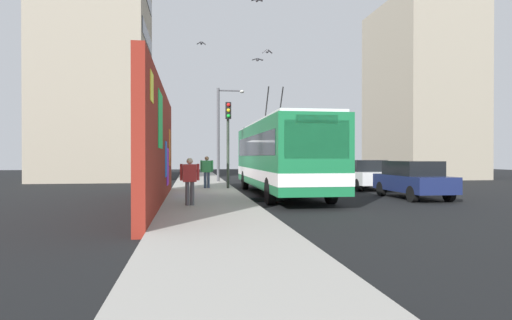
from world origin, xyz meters
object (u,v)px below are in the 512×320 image
object	(u,v)px
city_bus	(280,155)
parked_car_white	(363,174)
parked_car_navy	(413,179)
pedestrian_midblock	(207,169)
parked_car_red	(305,168)
pedestrian_near_wall	(190,178)
traffic_light	(228,130)
street_lamp	(221,127)
parked_car_dark_gray	(329,170)

from	to	relation	value
city_bus	parked_car_white	distance (m)	6.11
parked_car_navy	parked_car_white	bearing A→B (deg)	-0.00
parked_car_navy	pedestrian_midblock	xyz separation A→B (m)	(5.38, 8.42, 0.27)
parked_car_navy	parked_car_white	distance (m)	5.33
pedestrian_midblock	parked_car_red	bearing A→B (deg)	-35.37
parked_car_navy	pedestrian_near_wall	xyz separation A→B (m)	(-2.46, 9.27, 0.23)
pedestrian_near_wall	pedestrian_midblock	world-z (taller)	pedestrian_midblock
parked_car_white	traffic_light	world-z (taller)	traffic_light
parked_car_navy	street_lamp	size ratio (longest dim) A/B	0.68
parked_car_white	street_lamp	xyz separation A→B (m)	(5.99, 7.24, 2.84)
parked_car_dark_gray	traffic_light	size ratio (longest dim) A/B	1.12
city_bus	traffic_light	xyz separation A→B (m)	(2.69, 2.15, 1.24)
pedestrian_near_wall	parked_car_white	bearing A→B (deg)	-49.99
parked_car_navy	parked_car_red	size ratio (longest dim) A/B	0.91
parked_car_dark_gray	traffic_light	xyz separation A→B (m)	(-6.11, 7.35, 2.26)
parked_car_white	pedestrian_near_wall	distance (m)	12.11
pedestrian_near_wall	traffic_light	distance (m)	7.94
parked_car_dark_gray	pedestrian_midblock	world-z (taller)	pedestrian_midblock
parked_car_dark_gray	parked_car_red	bearing A→B (deg)	0.00
pedestrian_midblock	street_lamp	world-z (taller)	street_lamp
parked_car_navy	pedestrian_near_wall	bearing A→B (deg)	104.83
parked_car_white	city_bus	bearing A→B (deg)	120.36
parked_car_dark_gray	pedestrian_midblock	bearing A→B (deg)	124.10
parked_car_white	pedestrian_near_wall	bearing A→B (deg)	130.01
city_bus	traffic_light	distance (m)	3.66
pedestrian_midblock	street_lamp	bearing A→B (deg)	-11.22
parked_car_dark_gray	pedestrian_near_wall	size ratio (longest dim) A/B	3.13
city_bus	traffic_light	bearing A→B (deg)	38.62
traffic_light	street_lamp	world-z (taller)	street_lamp
parked_car_white	street_lamp	size ratio (longest dim) A/B	0.72
city_bus	traffic_light	size ratio (longest dim) A/B	2.63
parked_car_dark_gray	parked_car_white	bearing A→B (deg)	180.00
parked_car_dark_gray	street_lamp	size ratio (longest dim) A/B	0.81
pedestrian_near_wall	street_lamp	size ratio (longest dim) A/B	0.26
parked_car_navy	parked_car_red	distance (m)	17.24
parked_car_red	street_lamp	world-z (taller)	street_lamp
city_bus	parked_car_dark_gray	world-z (taller)	city_bus
pedestrian_near_wall	parked_car_navy	bearing A→B (deg)	-75.17
street_lamp	parked_car_white	bearing A→B (deg)	-129.61
parked_car_red	pedestrian_near_wall	distance (m)	21.77
traffic_light	parked_car_red	bearing A→B (deg)	-30.93
parked_car_white	parked_car_red	world-z (taller)	same
pedestrian_midblock	traffic_light	distance (m)	2.30
parked_car_navy	parked_car_dark_gray	bearing A→B (deg)	-0.00
parked_car_white	pedestrian_midblock	distance (m)	8.42
parked_car_navy	pedestrian_near_wall	world-z (taller)	pedestrian_near_wall
parked_car_navy	pedestrian_midblock	world-z (taller)	pedestrian_midblock
pedestrian_midblock	traffic_light	xyz separation A→B (m)	(-0.41, -1.07, 1.99)
pedestrian_near_wall	pedestrian_midblock	distance (m)	7.89
parked_car_white	pedestrian_midblock	world-z (taller)	pedestrian_midblock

